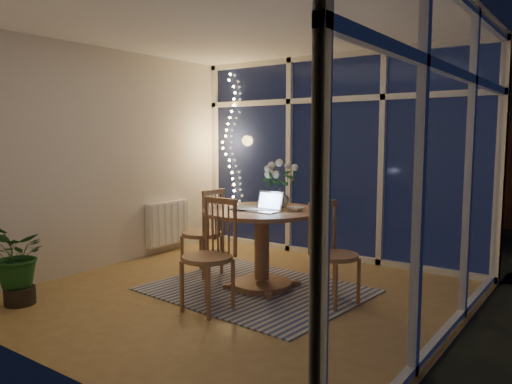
% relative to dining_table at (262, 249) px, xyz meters
% --- Properties ---
extents(floor, '(4.00, 4.00, 0.00)m').
position_rel_dining_table_xyz_m(floor, '(-0.04, -0.31, -0.41)').
color(floor, olive).
rests_on(floor, ground).
extents(ceiling, '(4.00, 4.00, 0.00)m').
position_rel_dining_table_xyz_m(ceiling, '(-0.04, -0.31, 2.19)').
color(ceiling, white).
rests_on(ceiling, wall_back).
extents(wall_back, '(4.00, 0.04, 2.60)m').
position_rel_dining_table_xyz_m(wall_back, '(-0.04, 1.69, 0.89)').
color(wall_back, silver).
rests_on(wall_back, floor).
extents(wall_front, '(4.00, 0.04, 2.60)m').
position_rel_dining_table_xyz_m(wall_front, '(-0.04, -2.31, 0.89)').
color(wall_front, silver).
rests_on(wall_front, floor).
extents(wall_left, '(0.04, 4.00, 2.60)m').
position_rel_dining_table_xyz_m(wall_left, '(-2.04, -0.31, 0.89)').
color(wall_left, silver).
rests_on(wall_left, floor).
extents(wall_right, '(0.04, 4.00, 2.60)m').
position_rel_dining_table_xyz_m(wall_right, '(1.96, -0.31, 0.89)').
color(wall_right, silver).
rests_on(wall_right, floor).
extents(window_wall_back, '(4.00, 0.10, 2.60)m').
position_rel_dining_table_xyz_m(window_wall_back, '(-0.04, 1.65, 0.89)').
color(window_wall_back, white).
rests_on(window_wall_back, floor).
extents(window_wall_right, '(0.10, 4.00, 2.60)m').
position_rel_dining_table_xyz_m(window_wall_right, '(1.92, -0.31, 0.89)').
color(window_wall_right, white).
rests_on(window_wall_right, floor).
extents(radiator, '(0.10, 0.70, 0.58)m').
position_rel_dining_table_xyz_m(radiator, '(-1.98, 0.59, -0.01)').
color(radiator, white).
rests_on(radiator, wall_left).
extents(fairy_lights, '(0.24, 0.10, 1.85)m').
position_rel_dining_table_xyz_m(fairy_lights, '(-1.69, 1.57, 1.11)').
color(fairy_lights, '#ECBB5E').
rests_on(fairy_lights, window_wall_back).
extents(garden_patio, '(12.00, 6.00, 0.10)m').
position_rel_dining_table_xyz_m(garden_patio, '(0.46, 4.69, -0.47)').
color(garden_patio, black).
rests_on(garden_patio, ground).
extents(garden_fence, '(11.00, 0.08, 1.80)m').
position_rel_dining_table_xyz_m(garden_fence, '(-0.04, 5.19, 0.49)').
color(garden_fence, '#361B13').
rests_on(garden_fence, ground).
extents(neighbour_roof, '(7.00, 3.00, 2.20)m').
position_rel_dining_table_xyz_m(neighbour_roof, '(0.26, 8.19, 1.79)').
color(neighbour_roof, '#32343C').
rests_on(neighbour_roof, ground).
extents(garden_shrubs, '(0.90, 0.90, 0.90)m').
position_rel_dining_table_xyz_m(garden_shrubs, '(-0.84, 3.09, 0.04)').
color(garden_shrubs, black).
rests_on(garden_shrubs, ground).
extents(rug, '(2.18, 1.80, 0.01)m').
position_rel_dining_table_xyz_m(rug, '(0.00, -0.10, -0.41)').
color(rug, beige).
rests_on(rug, floor).
extents(dining_table, '(1.30, 1.30, 0.82)m').
position_rel_dining_table_xyz_m(dining_table, '(0.00, 0.00, 0.00)').
color(dining_table, '#916541').
rests_on(dining_table, floor).
extents(chair_left, '(0.47, 0.47, 1.00)m').
position_rel_dining_table_xyz_m(chair_left, '(-0.84, 0.01, 0.09)').
color(chair_left, '#916541').
rests_on(chair_left, floor).
extents(chair_right, '(0.56, 0.56, 0.97)m').
position_rel_dining_table_xyz_m(chair_right, '(0.84, -0.00, 0.07)').
color(chair_right, '#916541').
rests_on(chair_right, floor).
extents(chair_front, '(0.49, 0.49, 1.03)m').
position_rel_dining_table_xyz_m(chair_front, '(-0.01, -0.84, 0.10)').
color(chair_front, '#916541').
rests_on(chair_front, floor).
extents(laptop, '(0.30, 0.27, 0.22)m').
position_rel_dining_table_xyz_m(laptop, '(0.11, -0.13, 0.52)').
color(laptop, silver).
rests_on(laptop, dining_table).
extents(flower_vase, '(0.22, 0.22, 0.21)m').
position_rel_dining_table_xyz_m(flower_vase, '(0.05, 0.26, 0.52)').
color(flower_vase, white).
rests_on(flower_vase, dining_table).
extents(bowl, '(0.16, 0.16, 0.04)m').
position_rel_dining_table_xyz_m(bowl, '(0.33, 0.11, 0.43)').
color(bowl, white).
rests_on(bowl, dining_table).
extents(newspapers, '(0.48, 0.40, 0.02)m').
position_rel_dining_table_xyz_m(newspapers, '(-0.09, -0.01, 0.42)').
color(newspapers, silver).
rests_on(newspapers, dining_table).
extents(phone, '(0.13, 0.11, 0.01)m').
position_rel_dining_table_xyz_m(phone, '(0.12, -0.18, 0.42)').
color(phone, black).
rests_on(phone, dining_table).
extents(potted_plant, '(0.65, 0.60, 0.76)m').
position_rel_dining_table_xyz_m(potted_plant, '(-1.56, -1.73, -0.03)').
color(potted_plant, '#1C4E1D').
rests_on(potted_plant, floor).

